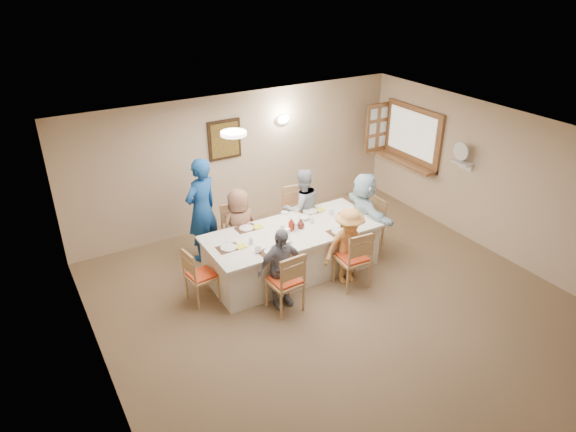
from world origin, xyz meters
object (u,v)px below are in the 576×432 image
chair_left_end (202,275)px  chair_right_end (369,224)px  desk_fan (462,155)px  chair_back_left (237,234)px  diner_back_left (239,227)px  condiment_ketchup (291,225)px  diner_front_right (348,246)px  serving_hatch (413,135)px  dining_table (292,251)px  diner_right_end (364,212)px  chair_back_right (298,216)px  chair_front_right (353,257)px  caregiver (202,210)px  diner_back_right (302,208)px  diner_front_left (281,268)px  chair_front_left (285,280)px

chair_left_end → chair_right_end: (3.10, 0.00, 0.01)m
chair_right_end → chair_left_end: bearing=-91.0°
desk_fan → chair_back_left: (-3.81, 1.18, -1.07)m
diner_back_left → condiment_ketchup: (0.57, -0.68, 0.20)m
condiment_ketchup → diner_front_right: bearing=-47.4°
condiment_ketchup → serving_hatch: bearing=16.2°
diner_front_right → desk_fan: bearing=13.8°
chair_left_end → chair_right_end: bearing=-97.3°
dining_table → diner_right_end: size_ratio=1.95×
serving_hatch → diner_front_right: (-2.72, -1.65, -0.87)m
chair_left_end → diner_back_left: diner_back_left is taller
chair_left_end → chair_back_right: bearing=-76.9°
diner_back_left → diner_right_end: diner_right_end is taller
dining_table → diner_back_left: (-0.60, 0.68, 0.29)m
diner_front_right → chair_front_right: bearing=-82.9°
chair_front_right → chair_left_end: chair_front_right is taller
chair_front_right → caregiver: size_ratio=0.56×
serving_hatch → desk_fan: (-0.11, -1.35, 0.05)m
chair_back_right → caregiver: bearing=177.4°
diner_right_end → diner_back_right: bearing=58.7°
diner_right_end → diner_back_left: bearing=79.8°
diner_right_end → condiment_ketchup: (-1.45, 0.00, 0.15)m
chair_front_right → condiment_ketchup: (-0.63, 0.80, 0.37)m
chair_front_right → diner_front_right: size_ratio=0.79×
dining_table → chair_front_right: (0.60, -0.80, 0.12)m
diner_front_right → caregiver: size_ratio=0.71×
serving_hatch → chair_left_end: (-4.87, -0.97, -1.05)m
chair_back_right → dining_table: bearing=-117.5°
diner_back_right → condiment_ketchup: size_ratio=6.58×
serving_hatch → condiment_ketchup: serving_hatch is taller
diner_back_left → diner_back_right: (1.20, 0.00, 0.05)m
chair_back_right → diner_front_left: (-1.20, -1.48, 0.11)m
chair_front_right → diner_back_right: size_ratio=0.69×
chair_front_right → chair_left_end: (-2.15, 0.80, -0.05)m
serving_hatch → diner_front_right: bearing=-148.7°
chair_front_left → chair_front_right: size_ratio=0.99×
diner_back_right → diner_front_left: bearing=54.3°
desk_fan → condiment_ketchup: bearing=173.3°
chair_back_right → chair_left_end: 2.29m
desk_fan → chair_back_right: (-2.61, 1.18, -1.04)m
desk_fan → diner_back_right: size_ratio=0.21×
chair_back_right → chair_front_right: (0.00, -1.60, -0.01)m
chair_back_left → diner_front_right: (1.20, -1.48, 0.15)m
chair_back_right → desk_fan: bearing=-14.9°
diner_front_left → diner_back_right: bearing=48.0°
serving_hatch → chair_right_end: size_ratio=1.64×
chair_left_end → chair_front_right: bearing=-117.7°
dining_table → caregiver: caregiver is taller
chair_left_end → diner_back_right: diner_back_right is taller
diner_right_end → condiment_ketchup: bearing=98.3°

